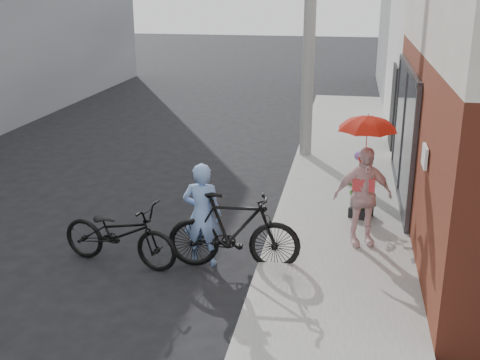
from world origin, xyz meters
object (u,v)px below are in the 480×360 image
(utility_pole, at_px, (310,10))
(planter, at_px, (361,212))
(officer, at_px, (202,215))
(bike_left, at_px, (120,233))
(kimono_woman, at_px, (363,196))
(bike_right, at_px, (234,231))

(utility_pole, bearing_deg, planter, -71.53)
(officer, distance_m, bike_left, 1.29)
(planter, bearing_deg, kimono_woman, -91.20)
(bike_left, bearing_deg, officer, -69.44)
(officer, relative_size, kimono_woman, 1.00)
(utility_pole, relative_size, officer, 4.34)
(officer, height_order, bike_left, officer)
(utility_pole, height_order, bike_right, utility_pole)
(officer, xyz_separation_m, bike_left, (-1.24, -0.23, -0.30))
(bike_right, bearing_deg, officer, 80.27)
(officer, relative_size, bike_left, 0.84)
(kimono_woman, bearing_deg, officer, -175.90)
(kimono_woman, xyz_separation_m, planter, (0.02, 1.18, -0.71))
(bike_left, distance_m, kimono_woman, 3.80)
(officer, relative_size, planter, 4.60)
(utility_pole, height_order, planter, utility_pole)
(planter, bearing_deg, bike_left, -147.19)
(kimono_woman, bearing_deg, bike_right, -169.75)
(officer, bearing_deg, bike_left, 9.05)
(officer, distance_m, kimono_woman, 2.54)
(kimono_woman, bearing_deg, bike_left, -179.63)
(planter, bearing_deg, officer, -138.50)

